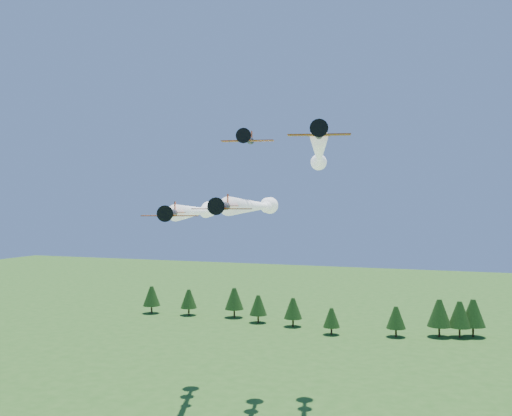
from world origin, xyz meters
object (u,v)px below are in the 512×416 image
(plane_right, at_px, (319,154))
(plane_slot, at_px, (248,139))
(plane_lead, at_px, (258,206))
(plane_left, at_px, (199,211))

(plane_right, xyz_separation_m, plane_slot, (-5.33, -24.20, 0.47))
(plane_slot, bearing_deg, plane_right, 65.55)
(plane_lead, height_order, plane_right, plane_right)
(plane_left, relative_size, plane_slot, 6.24)
(plane_slot, bearing_deg, plane_left, 119.69)
(plane_left, height_order, plane_slot, plane_slot)
(plane_lead, relative_size, plane_left, 1.07)
(plane_left, distance_m, plane_right, 26.45)
(plane_lead, height_order, plane_slot, plane_slot)
(plane_lead, bearing_deg, plane_left, 150.19)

